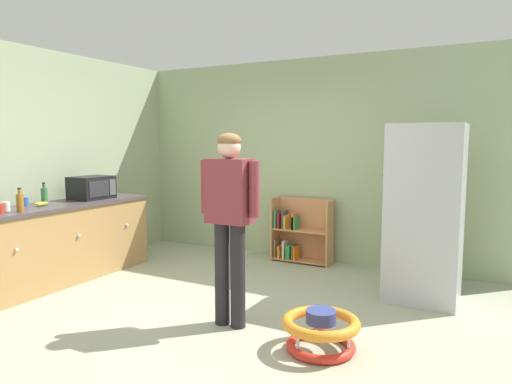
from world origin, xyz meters
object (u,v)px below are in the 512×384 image
object	(u,v)px
blue_cup	(25,202)
white_cup	(6,206)
banana_bunch	(42,204)
green_glass_bottle	(44,195)
microwave	(92,188)
bookshelf	(299,234)
standing_person	(230,211)
kitchen_counter	(60,242)
amber_bottle	(20,202)
refrigerator	(425,213)
baby_walker	(321,330)
red_cup	(0,209)

from	to	relation	value
blue_cup	white_cup	distance (m)	0.38
banana_bunch	green_glass_bottle	size ratio (longest dim) A/B	0.63
microwave	green_glass_bottle	world-z (taller)	microwave
bookshelf	standing_person	xyz separation A→B (m)	(0.32, -2.29, 0.64)
blue_cup	kitchen_counter	bearing A→B (deg)	57.73
bookshelf	amber_bottle	world-z (taller)	amber_bottle
bookshelf	green_glass_bottle	bearing A→B (deg)	-135.61
refrigerator	amber_bottle	xyz separation A→B (m)	(-3.60, -1.91, 0.11)
kitchen_counter	baby_walker	distance (m)	3.30
microwave	banana_bunch	bearing A→B (deg)	-89.03
standing_person	red_cup	xyz separation A→B (m)	(-2.32, -0.55, -0.07)
blue_cup	standing_person	bearing A→B (deg)	2.15
amber_bottle	red_cup	world-z (taller)	amber_bottle
microwave	blue_cup	size ratio (longest dim) A/B	5.05
standing_person	microwave	xyz separation A→B (m)	(-2.41, 0.69, 0.03)
blue_cup	red_cup	size ratio (longest dim) A/B	1.00
amber_bottle	white_cup	xyz separation A→B (m)	(-0.18, -0.03, -0.05)
banana_bunch	white_cup	bearing A→B (deg)	-90.80
baby_walker	microwave	world-z (taller)	microwave
banana_bunch	amber_bottle	size ratio (longest dim) A/B	0.63
refrigerator	white_cup	size ratio (longest dim) A/B	18.74
microwave	baby_walker	bearing A→B (deg)	-13.39
baby_walker	microwave	xyz separation A→B (m)	(-3.29, 0.78, 0.88)
standing_person	amber_bottle	distance (m)	2.26
baby_walker	bookshelf	bearing A→B (deg)	116.58
kitchen_counter	green_glass_bottle	bearing A→B (deg)	-151.70
banana_bunch	green_glass_bottle	xyz separation A→B (m)	(-0.14, 0.14, 0.07)
standing_person	green_glass_bottle	distance (m)	2.54
amber_bottle	microwave	bearing A→B (deg)	99.89
standing_person	blue_cup	bearing A→B (deg)	-177.85
kitchen_counter	refrigerator	xyz separation A→B (m)	(3.78, 1.32, 0.44)
baby_walker	green_glass_bottle	distance (m)	3.52
kitchen_counter	amber_bottle	xyz separation A→B (m)	(0.18, -0.59, 0.55)
microwave	amber_bottle	bearing A→B (deg)	-80.11
baby_walker	amber_bottle	bearing A→B (deg)	-174.21
standing_person	white_cup	distance (m)	2.45
banana_bunch	green_glass_bottle	world-z (taller)	green_glass_bottle
white_cup	baby_walker	bearing A→B (deg)	6.02
bookshelf	standing_person	distance (m)	2.40
kitchen_counter	amber_bottle	distance (m)	0.83
blue_cup	refrigerator	bearing A→B (deg)	22.10
kitchen_counter	banana_bunch	world-z (taller)	banana_bunch
white_cup	red_cup	distance (m)	0.15
microwave	blue_cup	bearing A→B (deg)	-102.12
bookshelf	refrigerator	bearing A→B (deg)	-24.65
green_glass_bottle	blue_cup	bearing A→B (deg)	-101.97
bookshelf	red_cup	world-z (taller)	red_cup
red_cup	kitchen_counter	bearing A→B (deg)	96.13
kitchen_counter	microwave	distance (m)	0.77
banana_bunch	kitchen_counter	bearing A→B (deg)	89.92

